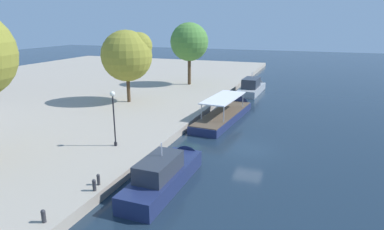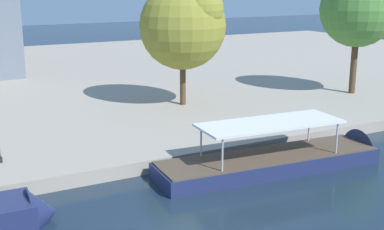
% 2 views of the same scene
% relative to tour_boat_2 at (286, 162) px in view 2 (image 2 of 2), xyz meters
% --- Properties ---
extents(dock_promenade, '(120.00, 55.00, 0.77)m').
position_rel_tour_boat_2_xyz_m(dock_promenade, '(-9.26, 30.10, 0.08)').
color(dock_promenade, '#A39989').
rests_on(dock_promenade, ground_plane).
extents(tour_boat_2, '(14.12, 4.13, 3.97)m').
position_rel_tour_boat_2_xyz_m(tour_boat_2, '(0.00, 0.00, 0.00)').
color(tour_boat_2, navy).
rests_on(tour_boat_2, ground_plane).
extents(tree_0, '(6.25, 6.25, 10.18)m').
position_rel_tour_boat_2_xyz_m(tree_0, '(15.33, 10.58, 7.39)').
color(tree_0, '#4C3823').
rests_on(tree_0, dock_promenade).
extents(tree_2, '(6.53, 6.53, 9.29)m').
position_rel_tour_boat_2_xyz_m(tree_2, '(0.54, 13.42, 6.65)').
color(tree_2, '#4C3823').
rests_on(tree_2, dock_promenade).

